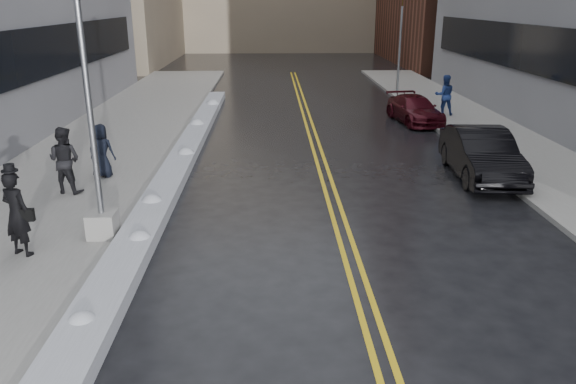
{
  "coord_description": "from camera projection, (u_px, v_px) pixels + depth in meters",
  "views": [
    {
      "loc": [
        0.73,
        -10.48,
        5.51
      ],
      "look_at": [
        1.1,
        1.77,
        1.3
      ],
      "focal_mm": 35.0,
      "sensor_mm": 36.0,
      "label": 1
    }
  ],
  "objects": [
    {
      "name": "lane_line_left",
      "position": [
        314.0,
        153.0,
        21.2
      ],
      "size": [
        0.12,
        50.0,
        0.01
      ],
      "primitive_type": "cube",
      "color": "gold",
      "rests_on": "ground"
    },
    {
      "name": "sidewalk_west",
      "position": [
        98.0,
        153.0,
        20.94
      ],
      "size": [
        5.5,
        50.0,
        0.15
      ],
      "primitive_type": "cube",
      "color": "gray",
      "rests_on": "ground"
    },
    {
      "name": "car_black",
      "position": [
        481.0,
        154.0,
        18.08
      ],
      "size": [
        1.97,
        4.9,
        1.59
      ],
      "primitive_type": "imported",
      "rotation": [
        0.0,
        0.0,
        -0.06
      ],
      "color": "black",
      "rests_on": "ground"
    },
    {
      "name": "lane_line_right",
      "position": [
        322.0,
        153.0,
        21.2
      ],
      "size": [
        0.12,
        50.0,
        0.01
      ],
      "primitive_type": "cube",
      "color": "gold",
      "rests_on": "ground"
    },
    {
      "name": "sidewalk_east",
      "position": [
        514.0,
        150.0,
        21.39
      ],
      "size": [
        4.0,
        50.0,
        0.15
      ],
      "primitive_type": "cube",
      "color": "gray",
      "rests_on": "ground"
    },
    {
      "name": "lamppost",
      "position": [
        93.0,
        139.0,
        12.65
      ],
      "size": [
        0.65,
        0.65,
        7.62
      ],
      "color": "gray",
      "rests_on": "sidewalk_west"
    },
    {
      "name": "pedestrian_b",
      "position": [
        65.0,
        160.0,
        16.18
      ],
      "size": [
        1.1,
        0.94,
        1.95
      ],
      "primitive_type": "imported",
      "rotation": [
        0.0,
        0.0,
        2.9
      ],
      "color": "black",
      "rests_on": "sidewalk_west"
    },
    {
      "name": "pedestrian_c",
      "position": [
        101.0,
        151.0,
        17.67
      ],
      "size": [
        0.9,
        0.66,
        1.7
      ],
      "primitive_type": "imported",
      "rotation": [
        0.0,
        0.0,
        2.99
      ],
      "color": "black",
      "rests_on": "sidewalk_west"
    },
    {
      "name": "ground",
      "position": [
        238.0,
        279.0,
        11.68
      ],
      "size": [
        160.0,
        160.0,
        0.0
      ],
      "primitive_type": "plane",
      "color": "black",
      "rests_on": "ground"
    },
    {
      "name": "pedestrian_east",
      "position": [
        444.0,
        95.0,
        27.26
      ],
      "size": [
        0.96,
        0.75,
        1.94
      ],
      "primitive_type": "imported",
      "rotation": [
        0.0,
        0.0,
        3.12
      ],
      "color": "navy",
      "rests_on": "sidewalk_east"
    },
    {
      "name": "traffic_signal",
      "position": [
        400.0,
        37.0,
        33.5
      ],
      "size": [
        0.16,
        0.2,
        6.0
      ],
      "color": "gray",
      "rests_on": "sidewalk_east"
    },
    {
      "name": "car_maroon",
      "position": [
        415.0,
        109.0,
        26.4
      ],
      "size": [
        2.29,
        4.44,
        1.23
      ],
      "primitive_type": "imported",
      "rotation": [
        0.0,
        0.0,
        0.14
      ],
      "color": "#3C0912",
      "rests_on": "ground"
    },
    {
      "name": "fire_hydrant",
      "position": [
        490.0,
        138.0,
        21.21
      ],
      "size": [
        0.26,
        0.26,
        0.73
      ],
      "color": "maroon",
      "rests_on": "sidewalk_east"
    },
    {
      "name": "snow_ridge",
      "position": [
        178.0,
        165.0,
        19.11
      ],
      "size": [
        0.9,
        30.0,
        0.34
      ],
      "primitive_type": "cube",
      "color": "#B9BAC2",
      "rests_on": "ground"
    },
    {
      "name": "pedestrian_fedora",
      "position": [
        17.0,
        214.0,
        12.17
      ],
      "size": [
        0.82,
        0.7,
        1.92
      ],
      "primitive_type": "imported",
      "rotation": [
        0.0,
        0.0,
        2.73
      ],
      "color": "black",
      "rests_on": "sidewalk_west"
    }
  ]
}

